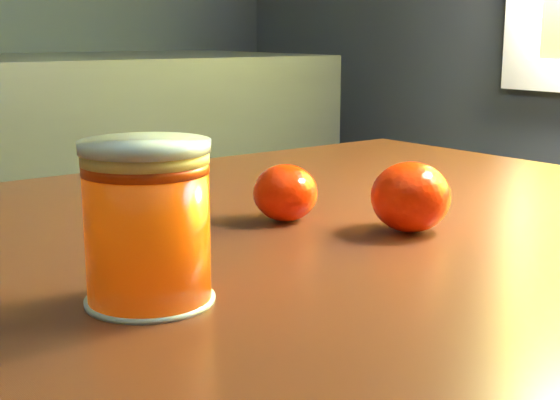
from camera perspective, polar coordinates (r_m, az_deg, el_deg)
table at (r=0.71m, az=-1.90°, el=-10.24°), size 1.07×0.76×0.78m
juice_glass at (r=0.50m, az=-9.67°, el=-1.72°), size 0.08×0.08×0.10m
orange_front at (r=0.71m, az=0.40°, el=0.53°), size 0.07×0.07×0.05m
orange_back at (r=0.68m, az=9.54°, el=0.22°), size 0.09×0.09×0.06m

